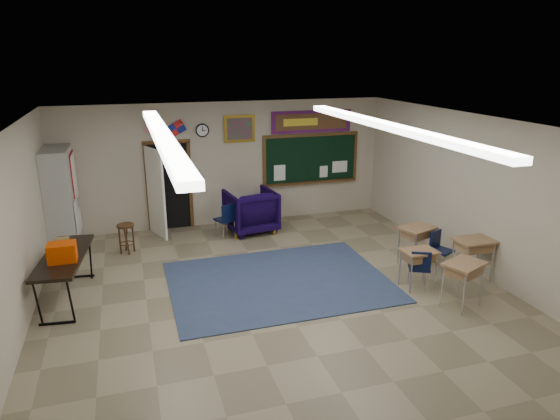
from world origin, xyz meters
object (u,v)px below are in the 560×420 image
object	(u,v)px
student_desk_front_right	(416,244)
folding_table	(66,275)
student_desk_front_left	(418,267)
wingback_armchair	(251,211)
wooden_stool	(127,238)

from	to	relation	value
student_desk_front_right	folding_table	size ratio (longest dim) A/B	0.39
student_desk_front_left	folding_table	xyz separation A→B (m)	(-5.99, 1.41, 0.04)
wingback_armchair	folding_table	xyz separation A→B (m)	(-3.88, -2.46, -0.06)
student_desk_front_left	wooden_stool	xyz separation A→B (m)	(-4.98, 3.32, -0.08)
wingback_armchair	wooden_stool	world-z (taller)	wingback_armchair
student_desk_front_right	folding_table	distance (m)	6.55
wingback_armchair	folding_table	bearing A→B (deg)	24.77
student_desk_front_right	folding_table	bearing A→B (deg)	157.30
wingback_armchair	student_desk_front_right	bearing A→B (deg)	124.46
folding_table	student_desk_front_left	bearing A→B (deg)	-6.32
wingback_armchair	student_desk_front_left	size ratio (longest dim) A/B	1.53
student_desk_front_left	student_desk_front_right	size ratio (longest dim) A/B	0.91
student_desk_front_right	wingback_armchair	bearing A→B (deg)	113.58
student_desk_front_left	student_desk_front_right	world-z (taller)	student_desk_front_right
student_desk_front_left	folding_table	bearing A→B (deg)	165.88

